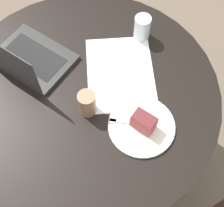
% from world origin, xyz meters
% --- Properties ---
extents(ground_plane, '(12.00, 12.00, 0.00)m').
position_xyz_m(ground_plane, '(0.00, 0.00, 0.00)').
color(ground_plane, '#6B5B4C').
extents(dining_table, '(1.14, 1.14, 0.76)m').
position_xyz_m(dining_table, '(0.00, 0.00, 0.59)').
color(dining_table, black).
rests_on(dining_table, ground_plane).
extents(paper_document, '(0.47, 0.44, 0.00)m').
position_xyz_m(paper_document, '(-0.15, 0.10, 0.76)').
color(paper_document, white).
rests_on(paper_document, dining_table).
extents(plate, '(0.26, 0.26, 0.01)m').
position_xyz_m(plate, '(0.05, 0.28, 0.76)').
color(plate, silver).
rests_on(plate, dining_table).
extents(cake_slice, '(0.07, 0.10, 0.07)m').
position_xyz_m(cake_slice, '(0.05, 0.28, 0.80)').
color(cake_slice, '#B74C51').
rests_on(cake_slice, plate).
extents(fork, '(0.07, 0.17, 0.00)m').
position_xyz_m(fork, '(0.06, 0.22, 0.77)').
color(fork, silver).
rests_on(fork, plate).
extents(coffee_glass, '(0.07, 0.07, 0.11)m').
position_xyz_m(coffee_glass, '(0.07, 0.06, 0.81)').
color(coffee_glass, '#997556').
rests_on(coffee_glass, dining_table).
extents(water_glass, '(0.07, 0.07, 0.12)m').
position_xyz_m(water_glass, '(-0.37, 0.10, 0.81)').
color(water_glass, silver).
rests_on(water_glass, dining_table).
extents(laptop, '(0.30, 0.36, 0.23)m').
position_xyz_m(laptop, '(-0.01, -0.28, 0.79)').
color(laptop, '#2D2D2D').
rests_on(laptop, dining_table).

